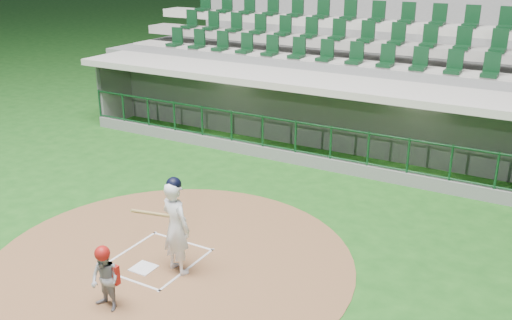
# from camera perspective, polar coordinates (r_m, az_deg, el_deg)

# --- Properties ---
(ground) EXTENTS (120.00, 120.00, 0.00)m
(ground) POSITION_cam_1_polar(r_m,az_deg,el_deg) (11.86, -8.97, -9.20)
(ground) COLOR #194F16
(ground) RESTS_ON ground
(dirt_circle) EXTENTS (7.20, 7.20, 0.01)m
(dirt_circle) POSITION_cam_1_polar(r_m,az_deg,el_deg) (11.56, -8.40, -9.98)
(dirt_circle) COLOR brown
(dirt_circle) RESTS_ON ground
(home_plate) EXTENTS (0.43, 0.43, 0.02)m
(home_plate) POSITION_cam_1_polar(r_m,az_deg,el_deg) (11.39, -11.18, -10.55)
(home_plate) COLOR white
(home_plate) RESTS_ON dirt_circle
(batter_box_chalk) EXTENTS (1.55, 1.80, 0.01)m
(batter_box_chalk) POSITION_cam_1_polar(r_m,az_deg,el_deg) (11.66, -9.89, -9.74)
(batter_box_chalk) COLOR white
(batter_box_chalk) RESTS_ON ground
(dugout_structure) EXTENTS (16.40, 3.70, 3.00)m
(dugout_structure) POSITION_cam_1_polar(r_m,az_deg,el_deg) (17.76, 6.82, 4.36)
(dugout_structure) COLOR slate
(dugout_structure) RESTS_ON ground
(seating_deck) EXTENTS (17.00, 6.72, 5.15)m
(seating_deck) POSITION_cam_1_polar(r_m,az_deg,el_deg) (20.46, 10.16, 7.66)
(seating_deck) COLOR slate
(seating_deck) RESTS_ON ground
(batter) EXTENTS (0.92, 0.94, 1.93)m
(batter) POSITION_cam_1_polar(r_m,az_deg,el_deg) (10.77, -8.03, -6.50)
(batter) COLOR white
(batter) RESTS_ON dirt_circle
(catcher) EXTENTS (0.59, 0.49, 1.20)m
(catcher) POSITION_cam_1_polar(r_m,az_deg,el_deg) (10.10, -14.85, -11.35)
(catcher) COLOR #96969B
(catcher) RESTS_ON dirt_circle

